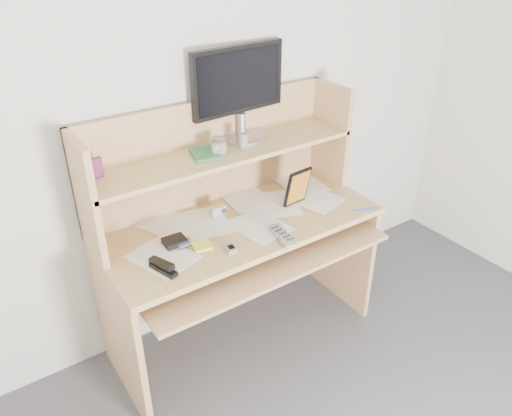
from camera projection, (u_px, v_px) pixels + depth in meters
back_wall at (205, 108)px, 2.45m from camera, size 3.60×0.04×2.50m
desk at (233, 225)px, 2.56m from camera, size 1.40×0.70×1.30m
paper_clutter at (242, 222)px, 2.47m from camera, size 1.32×0.54×0.01m
keyboard at (275, 235)px, 2.53m from camera, size 0.42×0.18×0.03m
tv_remote at (282, 236)px, 2.34m from camera, size 0.10×0.21×0.02m
flip_phone at (230, 247)px, 2.25m from camera, size 0.05×0.09×0.02m
stapler at (163, 266)px, 2.11m from camera, size 0.08×0.15×0.04m
wallet at (175, 241)px, 2.29m from camera, size 0.10×0.09×0.03m
sticky_note_pad at (202, 245)px, 2.29m from camera, size 0.10×0.10×0.01m
digital_camera at (219, 211)px, 2.51m from camera, size 0.08×0.03×0.05m
game_case at (298, 187)px, 2.57m from camera, size 0.15×0.03×0.20m
blue_pen at (365, 209)px, 2.57m from camera, size 0.13×0.06×0.01m
card_box at (95, 169)px, 2.13m from camera, size 0.07×0.03×0.09m
shelf_book at (204, 154)px, 2.36m from camera, size 0.15×0.19×0.02m
chip_stack_a at (215, 149)px, 2.36m from camera, size 0.06×0.06×0.06m
chip_stack_b at (216, 143)px, 2.41m from camera, size 0.04×0.04×0.06m
chip_stack_c at (222, 147)px, 2.38m from camera, size 0.05×0.05×0.06m
chip_stack_d at (243, 141)px, 2.43m from camera, size 0.04×0.04×0.07m
monitor at (239, 90)px, 2.46m from camera, size 0.53×0.26×0.46m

